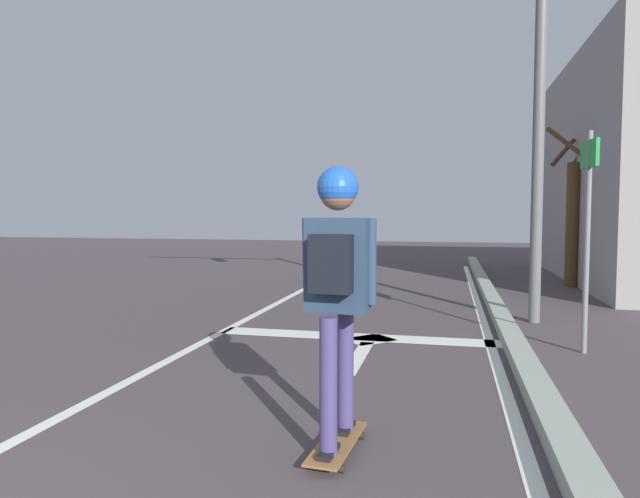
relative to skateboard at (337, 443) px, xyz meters
The scene contains 11 objects.
lane_line_center 3.97m from the skateboard, 123.35° to the left, with size 0.12×20.00×0.01m, color silver.
lane_line_curbside 3.52m from the skateboard, 70.34° to the left, with size 0.12×20.00×0.01m, color silver.
stop_bar 3.41m from the skateboard, 97.13° to the left, with size 3.52×0.40×0.01m, color silver.
lane_arrow_stem 2.44m from the skateboard, 95.84° to the left, with size 0.16×1.40×0.01m, color silver.
lane_arrow_head 3.28m from the skateboard, 94.33° to the left, with size 0.56×0.44×0.01m, color silver.
curb_strip 3.61m from the skateboard, 66.60° to the left, with size 0.24×24.00×0.14m, color #949E8D.
skateboard is the anchor object (origin of this frame).
skater 1.16m from the skateboard, 94.81° to the right, with size 0.49×0.65×1.78m.
traffic_signal_mast 6.28m from the skateboard, 80.29° to the left, with size 4.89×0.34×5.66m.
street_sign_post 4.12m from the skateboard, 55.44° to the left, with size 0.10×0.44×2.45m.
roadside_tree 9.83m from the skateboard, 70.61° to the left, with size 1.12×1.10×3.50m.
Camera 1 is at (2.61, -0.78, 1.55)m, focal length 31.31 mm.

